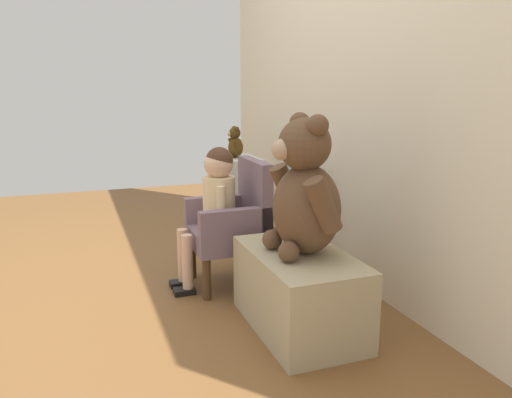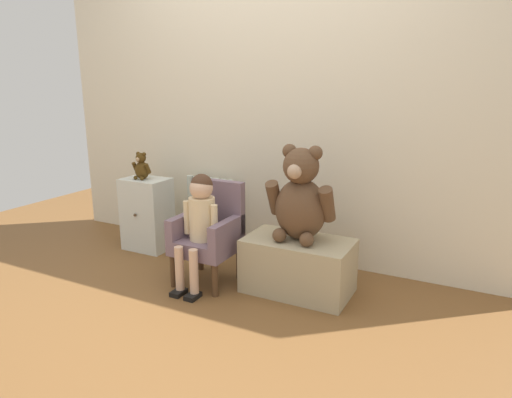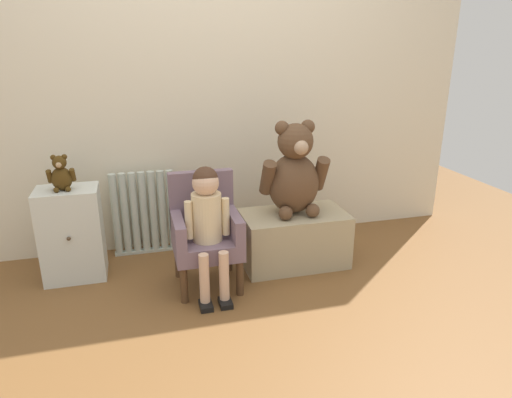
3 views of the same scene
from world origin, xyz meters
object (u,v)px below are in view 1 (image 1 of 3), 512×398
Objects in this scene: child_armchair at (234,222)px; small_teddy_bear at (235,144)px; small_dresser at (239,198)px; large_teddy_bear at (305,193)px; radiator at (297,210)px; child_figure at (214,197)px; low_bench at (299,291)px.

small_teddy_bear is (-0.79, 0.26, 0.33)m from child_armchair.
small_dresser is at bearing 64.47° from small_teddy_bear.
large_teddy_bear is at bearing -6.57° from small_dresser.
small_dresser is (-0.44, -0.25, 0.00)m from radiator.
child_figure is at bearing -62.01° from radiator.
small_teddy_bear reaches higher than child_armchair.
small_dresser is 0.89m from child_figure.
child_figure is (-0.00, -0.11, 0.15)m from child_armchair.
radiator is 0.77× the size of child_figure.
low_bench is (0.60, 0.21, -0.32)m from child_figure.
radiator is 0.65m from small_teddy_bear.
large_teddy_bear reaches higher than child_figure.
low_bench is 0.44m from large_teddy_bear.
small_dresser is 1.42m from large_teddy_bear.
radiator is at bearing 29.37° from small_dresser.
child_armchair is at bearing -57.39° from radiator.
small_teddy_bear is (-0.79, 0.37, 0.18)m from child_figure.
small_dresser is 0.86× the size of child_armchair.
low_bench is 1.13× the size of large_teddy_bear.
radiator is at bearing 30.79° from small_teddy_bear.
child_armchair is 3.16× the size of small_teddy_bear.
child_figure is 0.89m from small_teddy_bear.
low_bench is at bearing -84.93° from large_teddy_bear.
large_teddy_bear is at bearing 21.35° from child_figure.
low_bench is at bearing 10.00° from child_armchair.
child_figure is 0.71m from low_bench.
child_figure reaches higher than low_bench.
child_figure is 1.26× the size of large_teddy_bear.
child_armchair is 1.13× the size of large_teddy_bear.
small_dresser is 0.83m from child_armchair.
radiator is 0.63m from child_armchair.
low_bench is (0.60, 0.11, -0.17)m from child_armchair.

